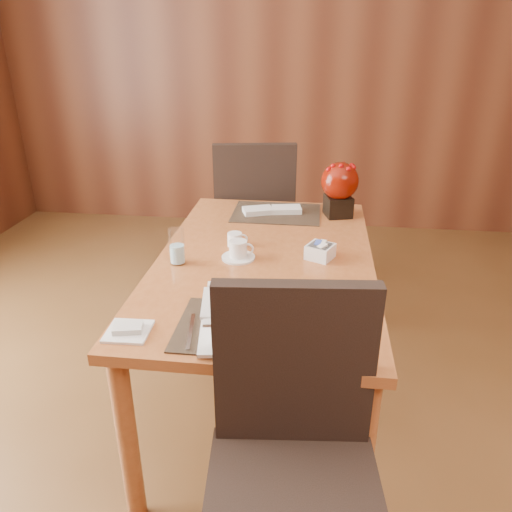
# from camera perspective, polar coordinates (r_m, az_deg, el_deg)

# --- Properties ---
(ground) EXTENTS (6.00, 6.00, 0.00)m
(ground) POSITION_cam_1_polar(r_m,az_deg,el_deg) (2.09, -1.11, -26.54)
(ground) COLOR brown
(ground) RESTS_ON ground
(back_wall) EXTENTS (5.00, 0.02, 2.80)m
(back_wall) POSITION_cam_1_polar(r_m,az_deg,el_deg) (4.31, 4.81, 21.49)
(back_wall) COLOR brown
(back_wall) RESTS_ON ground
(dining_table) EXTENTS (0.90, 1.50, 0.75)m
(dining_table) POSITION_cam_1_polar(r_m,az_deg,el_deg) (2.14, 1.02, -2.51)
(dining_table) COLOR #AF6130
(dining_table) RESTS_ON ground
(placemat_near) EXTENTS (0.45, 0.33, 0.01)m
(placemat_near) POSITION_cam_1_polar(r_m,az_deg,el_deg) (1.62, -1.07, -8.19)
(placemat_near) COLOR black
(placemat_near) RESTS_ON dining_table
(placemat_far) EXTENTS (0.45, 0.33, 0.01)m
(placemat_far) POSITION_cam_1_polar(r_m,az_deg,el_deg) (2.61, 2.35, 4.94)
(placemat_far) COLOR black
(placemat_far) RESTS_ON dining_table
(soup_setting) EXTENTS (0.33, 0.33, 0.12)m
(soup_setting) POSITION_cam_1_polar(r_m,az_deg,el_deg) (1.57, -1.23, -6.95)
(soup_setting) COLOR white
(soup_setting) RESTS_ON dining_table
(coffee_cup) EXTENTS (0.14, 0.14, 0.08)m
(coffee_cup) POSITION_cam_1_polar(r_m,az_deg,el_deg) (2.08, -2.05, 0.57)
(coffee_cup) COLOR white
(coffee_cup) RESTS_ON dining_table
(water_glass) EXTENTS (0.08, 0.08, 0.15)m
(water_glass) POSITION_cam_1_polar(r_m,az_deg,el_deg) (2.05, -9.03, 1.08)
(water_glass) COLOR white
(water_glass) RESTS_ON dining_table
(creamer_jug) EXTENTS (0.09, 0.09, 0.06)m
(creamer_jug) POSITION_cam_1_polar(r_m,az_deg,el_deg) (2.20, -2.45, 1.89)
(creamer_jug) COLOR white
(creamer_jug) RESTS_ON dining_table
(sugar_caddy) EXTENTS (0.13, 0.13, 0.06)m
(sugar_caddy) POSITION_cam_1_polar(r_m,az_deg,el_deg) (2.10, 7.34, 0.52)
(sugar_caddy) COLOR white
(sugar_caddy) RESTS_ON dining_table
(berry_decor) EXTENTS (0.19, 0.19, 0.28)m
(berry_decor) POSITION_cam_1_polar(r_m,az_deg,el_deg) (2.56, 9.52, 7.89)
(berry_decor) COLOR black
(berry_decor) RESTS_ON dining_table
(napkins_far) EXTENTS (0.32, 0.18, 0.03)m
(napkins_far) POSITION_cam_1_polar(r_m,az_deg,el_deg) (2.60, 2.11, 5.29)
(napkins_far) COLOR silver
(napkins_far) RESTS_ON dining_table
(bread_plate) EXTENTS (0.14, 0.14, 0.01)m
(bread_plate) POSITION_cam_1_polar(r_m,az_deg,el_deg) (1.65, -14.39, -8.34)
(bread_plate) COLOR white
(bread_plate) RESTS_ON dining_table
(near_chair) EXTENTS (0.52, 0.52, 1.02)m
(near_chair) POSITION_cam_1_polar(r_m,az_deg,el_deg) (1.48, 4.33, -21.08)
(near_chair) COLOR black
(near_chair) RESTS_ON ground
(far_chair) EXTENTS (0.56, 0.57, 1.05)m
(far_chair) POSITION_cam_1_polar(r_m,az_deg,el_deg) (3.06, -0.25, 4.76)
(far_chair) COLOR black
(far_chair) RESTS_ON ground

